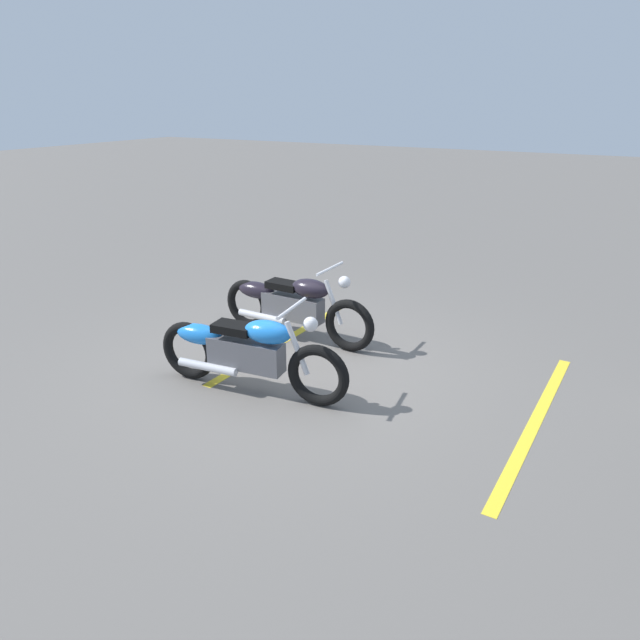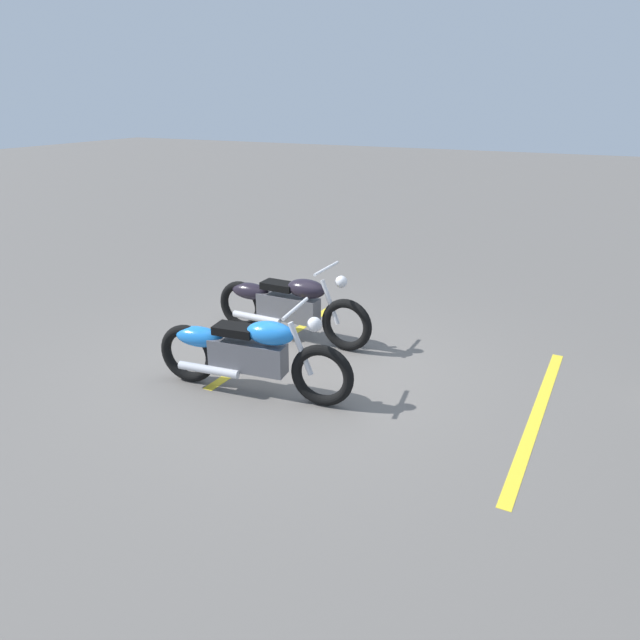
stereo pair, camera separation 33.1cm
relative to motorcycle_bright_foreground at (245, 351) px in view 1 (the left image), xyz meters
name	(u,v)px [view 1 (the left image)]	position (x,y,z in m)	size (l,w,h in m)	color
ground_plane	(297,367)	(0.18, 0.74, -0.46)	(60.00, 60.00, 0.00)	#66605B
motorcycle_bright_foreground	(245,351)	(0.00, 0.00, 0.00)	(2.23, 0.63, 1.04)	black
motorcycle_dark_foreground	(292,304)	(-0.34, 1.48, 0.00)	(2.23, 0.62, 1.04)	black
parking_stripe_near	(289,338)	(-0.37, 1.43, -0.46)	(3.20, 0.12, 0.01)	yellow
parking_stripe_mid	(536,421)	(2.85, 0.85, -0.46)	(3.20, 0.12, 0.01)	yellow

